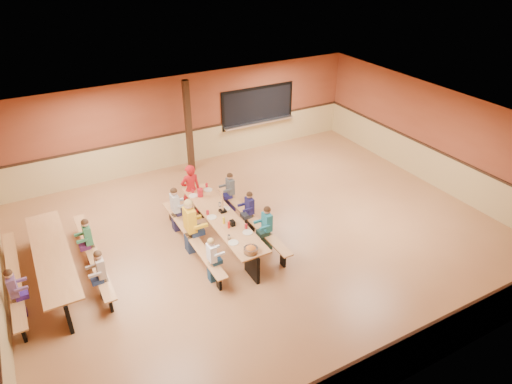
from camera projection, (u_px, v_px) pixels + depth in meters
ground at (263, 236)px, 11.81m from camera, size 12.00×12.00×0.00m
room_envelope at (263, 213)px, 11.46m from camera, size 12.04×10.04×3.02m
kitchen_pass_through at (258, 108)px, 15.92m from camera, size 2.78×0.28×1.38m
structural_post at (189, 127)px, 14.32m from camera, size 0.18×0.18×3.00m
cafeteria_table_main at (222, 224)px, 11.34m from camera, size 1.91×3.70×0.74m
cafeteria_table_second at (54, 261)px, 10.07m from camera, size 1.91×3.70×0.74m
seated_child_white_left at (212, 260)px, 10.05m from camera, size 0.33×0.27×1.12m
seated_adult_yellow at (190, 226)px, 10.93m from camera, size 0.47×0.39×1.43m
seated_child_grey_left at (176, 209)px, 11.77m from camera, size 0.38×0.31×1.22m
seated_child_teal_right at (267, 228)px, 11.05m from camera, size 0.36×0.30×1.19m
seated_child_navy_right at (250, 212)px, 11.74m from camera, size 0.34×0.28×1.15m
seated_child_char_right at (230, 192)px, 12.59m from camera, size 0.35×0.28×1.16m
seated_child_purple_sec at (15, 294)px, 9.08m from camera, size 0.35×0.29×1.17m
seated_child_green_sec at (89, 242)px, 10.59m from camera, size 0.36×0.29×1.18m
seated_child_tan_sec at (102, 275)px, 9.57m from camera, size 0.36×0.29×1.19m
standing_woman at (191, 190)px, 12.39m from camera, size 0.55×0.37×1.49m
punch_pitcher at (200, 193)px, 12.05m from camera, size 0.16×0.16×0.22m
chip_bowl at (251, 250)px, 9.96m from camera, size 0.32×0.32×0.15m
napkin_dispenser at (232, 223)px, 10.88m from camera, size 0.10×0.14×0.13m
condiment_mustard at (224, 221)px, 10.93m from camera, size 0.06×0.06×0.17m
condiment_ketchup at (229, 225)px, 10.77m from camera, size 0.06×0.06×0.17m
table_paddle at (222, 207)px, 11.36m from camera, size 0.16×0.16×0.56m
place_settings at (222, 215)px, 11.20m from camera, size 0.65×3.30×0.11m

